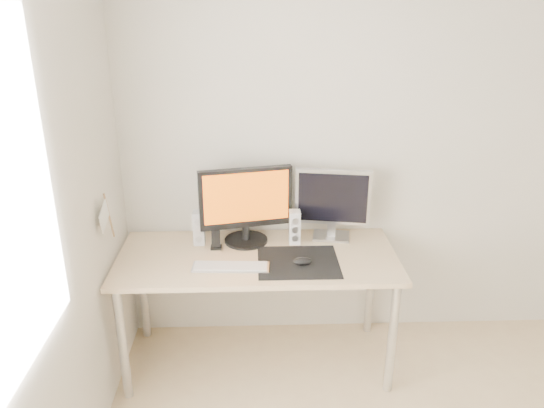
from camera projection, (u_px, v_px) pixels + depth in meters
name	position (u px, v px, depth m)	size (l,w,h in m)	color
wall_back	(409.00, 149.00, 3.22)	(3.50, 3.50, 0.00)	silver
mousepad	(298.00, 262.00, 2.95)	(0.45, 0.40, 0.00)	black
mouse	(302.00, 261.00, 2.92)	(0.11, 0.06, 0.04)	black
desk	(257.00, 267.00, 3.06)	(1.60, 0.70, 0.73)	#D1B587
main_monitor	(246.00, 203.00, 3.10)	(0.55, 0.31, 0.47)	black
second_monitor	(333.00, 201.00, 3.17)	(0.45, 0.19, 0.43)	#B8B8BB
speaker_left	(199.00, 228.00, 3.14)	(0.07, 0.08, 0.20)	silver
speaker_right	(295.00, 227.00, 3.15)	(0.07, 0.08, 0.20)	white
keyboard	(231.00, 267.00, 2.89)	(0.43, 0.14, 0.02)	#ABABAD
phone_dock	(216.00, 243.00, 3.10)	(0.06, 0.06, 0.11)	black
pennant	(106.00, 216.00, 2.76)	(0.01, 0.23, 0.29)	#A57F54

